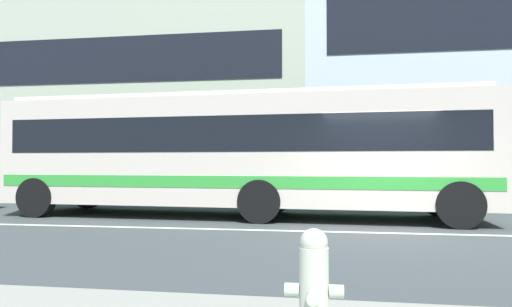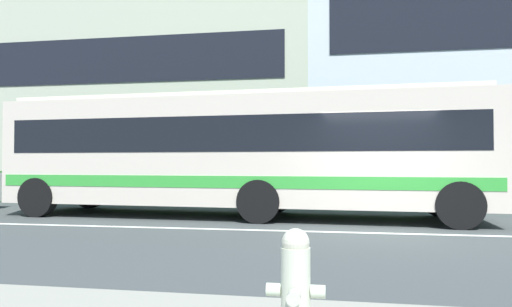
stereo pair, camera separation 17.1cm
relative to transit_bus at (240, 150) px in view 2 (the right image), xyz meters
The scene contains 6 objects.
ground_plane 4.39m from the transit_bus, 34.01° to the right, with size 160.00×160.00×0.00m, color #3E4342.
lane_centre_line 4.39m from the transit_bus, 34.01° to the right, with size 60.00×0.16×0.01m, color silver.
hedge_row_far 3.76m from the transit_bus, 84.91° to the left, with size 21.55×1.10×1.08m, color #256221.
apartment_block_left 18.25m from the transit_bus, 128.83° to the left, with size 25.15×11.64×10.68m.
transit_bus is the anchor object (origin of this frame).
fire_hydrant 8.64m from the transit_bus, 75.85° to the right, with size 0.40×0.35×0.78m.
Camera 2 is at (-1.02, -9.11, 1.38)m, focal length 31.51 mm.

